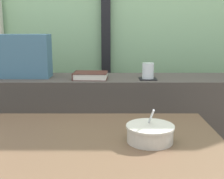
% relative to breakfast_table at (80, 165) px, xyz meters
% --- Properties ---
extents(window_divider_post, '(0.07, 0.05, 2.60)m').
position_rel_breakfast_table_xyz_m(window_divider_post, '(0.09, 1.18, 0.69)').
color(window_divider_post, black).
rests_on(window_divider_post, ground).
extents(dark_console_ledge, '(2.80, 0.35, 0.86)m').
position_rel_breakfast_table_xyz_m(dark_console_ledge, '(0.08, 0.68, -0.19)').
color(dark_console_ledge, '#423D38').
rests_on(dark_console_ledge, ground).
extents(breakfast_table, '(1.15, 0.70, 0.73)m').
position_rel_breakfast_table_xyz_m(breakfast_table, '(0.00, 0.00, 0.00)').
color(breakfast_table, brown).
rests_on(breakfast_table, ground).
extents(coaster_square, '(0.10, 0.10, 0.00)m').
position_rel_breakfast_table_xyz_m(coaster_square, '(0.34, 0.61, 0.25)').
color(coaster_square, black).
rests_on(coaster_square, dark_console_ledge).
extents(juice_glass, '(0.07, 0.07, 0.09)m').
position_rel_breakfast_table_xyz_m(juice_glass, '(0.34, 0.61, 0.29)').
color(juice_glass, white).
rests_on(juice_glass, coaster_square).
extents(closed_book, '(0.21, 0.16, 0.04)m').
position_rel_breakfast_table_xyz_m(closed_book, '(0.00, 0.63, 0.26)').
color(closed_book, '#47231E').
rests_on(closed_book, dark_console_ledge).
extents(throw_pillow, '(0.32, 0.14, 0.26)m').
position_rel_breakfast_table_xyz_m(throw_pillow, '(-0.40, 0.68, 0.37)').
color(throw_pillow, '#426B84').
rests_on(throw_pillow, dark_console_ledge).
extents(soup_bowl, '(0.19, 0.19, 0.14)m').
position_rel_breakfast_table_xyz_m(soup_bowl, '(0.28, -0.03, 0.14)').
color(soup_bowl, beige).
rests_on(soup_bowl, breakfast_table).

